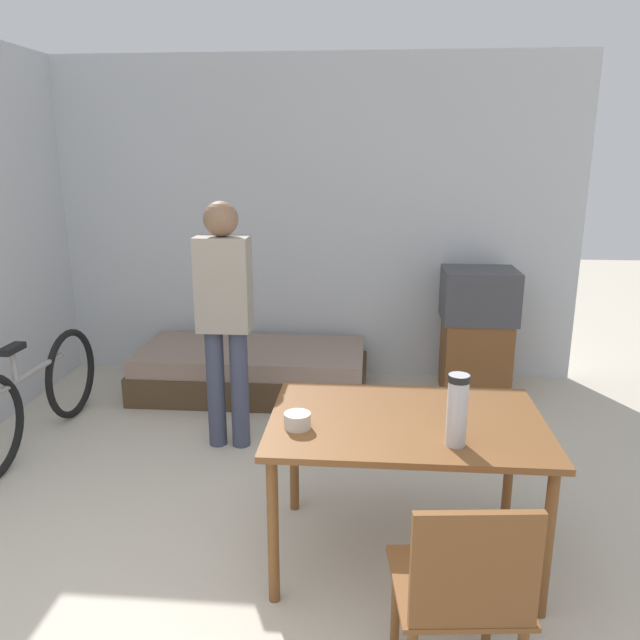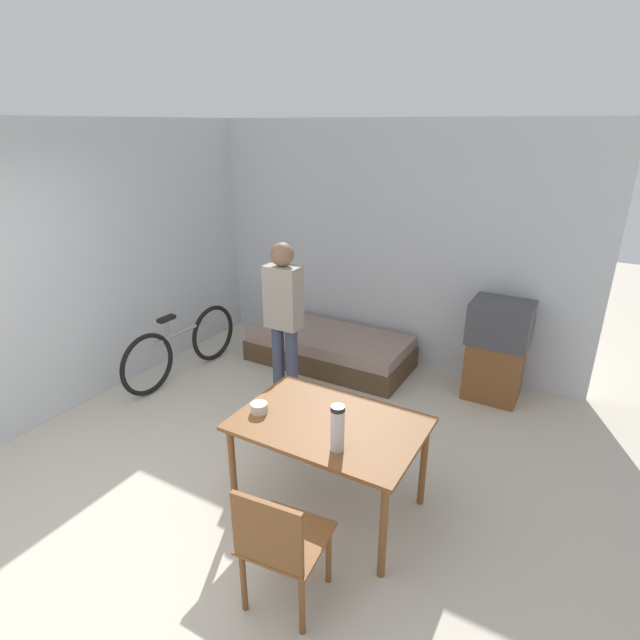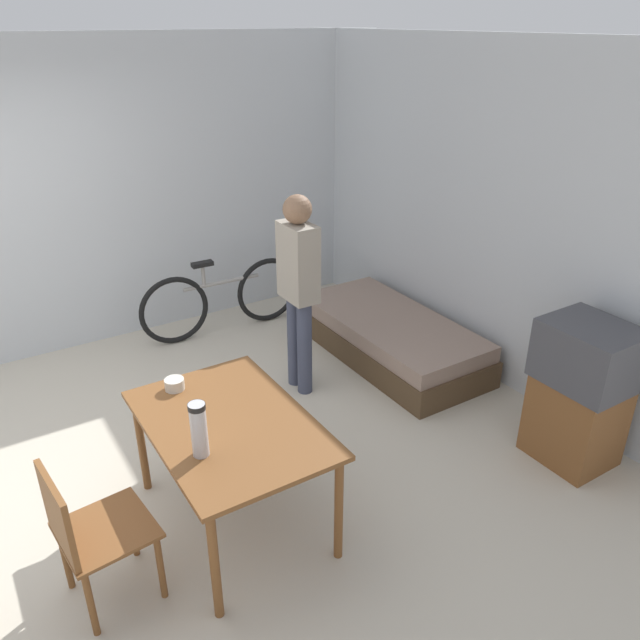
% 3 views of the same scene
% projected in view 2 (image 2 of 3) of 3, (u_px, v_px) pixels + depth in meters
% --- Properties ---
extents(ground_plane, '(20.00, 20.00, 0.00)m').
position_uv_depth(ground_plane, '(140.00, 549.00, 3.32)').
color(ground_plane, beige).
extents(wall_back, '(4.92, 0.06, 2.70)m').
position_uv_depth(wall_back, '(371.00, 244.00, 5.74)').
color(wall_back, silver).
rests_on(wall_back, ground_plane).
extents(wall_left, '(0.06, 4.58, 2.70)m').
position_uv_depth(wall_left, '(124.00, 256.00, 5.19)').
color(wall_left, silver).
rests_on(wall_left, ground_plane).
extents(daybed, '(1.87, 0.87, 0.38)m').
position_uv_depth(daybed, '(330.00, 348.00, 5.83)').
color(daybed, '#4C3823').
rests_on(daybed, ground_plane).
extents(tv, '(0.58, 0.48, 1.03)m').
position_uv_depth(tv, '(497.00, 349.00, 5.00)').
color(tv, brown).
rests_on(tv, ground_plane).
extents(dining_table, '(1.27, 0.86, 0.73)m').
position_uv_depth(dining_table, '(329.00, 432.00, 3.46)').
color(dining_table, brown).
rests_on(dining_table, ground_plane).
extents(wooden_chair, '(0.49, 0.49, 0.86)m').
position_uv_depth(wooden_chair, '(278.00, 542.00, 2.74)').
color(wooden_chair, brown).
rests_on(wooden_chair, ground_plane).
extents(bicycle, '(0.11, 1.64, 0.75)m').
position_uv_depth(bicycle, '(182.00, 347.00, 5.50)').
color(bicycle, black).
rests_on(bicycle, ground_plane).
extents(person_standing, '(0.34, 0.22, 1.64)m').
position_uv_depth(person_standing, '(284.00, 313.00, 4.76)').
color(person_standing, '#3D4256').
rests_on(person_standing, ground_plane).
extents(thermos_flask, '(0.09, 0.09, 0.31)m').
position_uv_depth(thermos_flask, '(338.00, 426.00, 3.08)').
color(thermos_flask, '#B7B7BC').
rests_on(thermos_flask, dining_table).
extents(mate_bowl, '(0.12, 0.12, 0.07)m').
position_uv_depth(mate_bowl, '(259.00, 408.00, 3.53)').
color(mate_bowl, beige).
rests_on(mate_bowl, dining_table).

